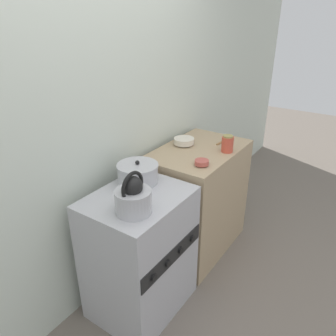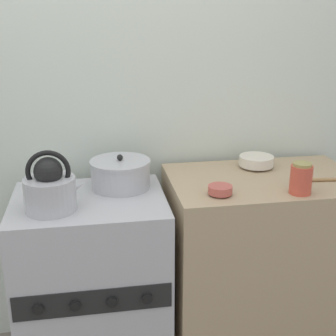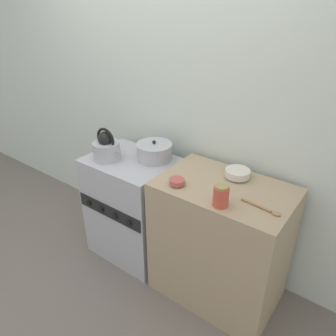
{
  "view_description": "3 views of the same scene",
  "coord_description": "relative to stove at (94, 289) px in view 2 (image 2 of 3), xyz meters",
  "views": [
    {
      "loc": [
        -1.33,
        -0.87,
        1.91
      ],
      "look_at": [
        0.29,
        0.23,
        0.98
      ],
      "focal_mm": 35.0,
      "sensor_mm": 36.0,
      "label": 1
    },
    {
      "loc": [
        0.02,
        -1.63,
        1.66
      ],
      "look_at": [
        0.35,
        0.29,
        1.0
      ],
      "focal_mm": 50.0,
      "sensor_mm": 36.0,
      "label": 2
    },
    {
      "loc": [
        1.57,
        -1.37,
        2.03
      ],
      "look_at": [
        0.36,
        0.27,
        0.93
      ],
      "focal_mm": 35.0,
      "sensor_mm": 36.0,
      "label": 3
    }
  ],
  "objects": [
    {
      "name": "kettle",
      "position": [
        -0.15,
        -0.09,
        0.54
      ],
      "size": [
        0.25,
        0.21,
        0.25
      ],
      "color": "#B2B2B7",
      "rests_on": "stove"
    },
    {
      "name": "storage_jar",
      "position": [
        0.88,
        -0.18,
        0.55
      ],
      "size": [
        0.09,
        0.09,
        0.13
      ],
      "color": "#CC4C38",
      "rests_on": "counter"
    },
    {
      "name": "stove",
      "position": [
        0.0,
        0.0,
        0.0
      ],
      "size": [
        0.66,
        0.55,
        0.89
      ],
      "color": "#B2B2B7",
      "rests_on": "ground_plane"
    },
    {
      "name": "enamel_bowl",
      "position": [
        0.81,
        0.17,
        0.52
      ],
      "size": [
        0.17,
        0.17,
        0.06
      ],
      "color": "beige",
      "rests_on": "counter"
    },
    {
      "name": "small_ceramic_bowl",
      "position": [
        0.54,
        -0.14,
        0.51
      ],
      "size": [
        0.1,
        0.1,
        0.04
      ],
      "color": "#B75147",
      "rests_on": "counter"
    },
    {
      "name": "wall_back",
      "position": [
        -0.0,
        0.38,
        0.8
      ],
      "size": [
        7.0,
        0.06,
        2.5
      ],
      "color": "silver",
      "rests_on": "ground_plane"
    },
    {
      "name": "counter",
      "position": [
        0.8,
        0.02,
        0.02
      ],
      "size": [
        0.88,
        0.57,
        0.93
      ],
      "color": "tan",
      "rests_on": "ground_plane"
    },
    {
      "name": "wooden_spoon",
      "position": [
        1.1,
        -0.07,
        0.49
      ],
      "size": [
        0.25,
        0.05,
        0.02
      ],
      "color": "#A37A4C",
      "rests_on": "counter"
    },
    {
      "name": "cooking_pot",
      "position": [
        0.15,
        0.12,
        0.51
      ],
      "size": [
        0.27,
        0.27,
        0.16
      ],
      "color": "#B2B2B7",
      "rests_on": "stove"
    }
  ]
}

